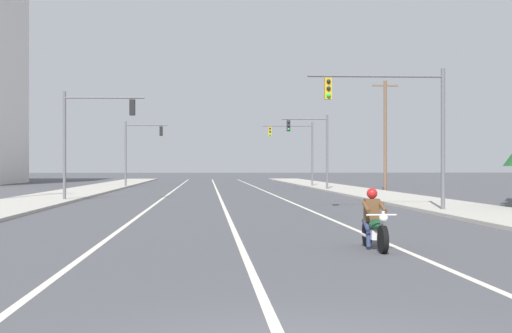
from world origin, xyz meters
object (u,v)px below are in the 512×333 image
object	(u,v)px
traffic_signal_near_left	(87,129)
traffic_signal_near_right	(403,116)
motorcycle_with_rider	(374,225)
utility_pole_right_far	(385,133)
traffic_signal_mid_right	(314,141)
traffic_signal_mid_left	(137,144)
traffic_signal_far_right	(298,144)

from	to	relation	value
traffic_signal_near_left	traffic_signal_near_right	bearing A→B (deg)	-34.08
motorcycle_with_rider	utility_pole_right_far	bearing A→B (deg)	74.71
motorcycle_with_rider	utility_pole_right_far	distance (m)	39.34
traffic_signal_mid_right	utility_pole_right_far	world-z (taller)	utility_pole_right_far
traffic_signal_mid_left	utility_pole_right_far	distance (m)	23.49
traffic_signal_mid_left	traffic_signal_far_right	world-z (taller)	same
traffic_signal_near_right	traffic_signal_mid_left	distance (m)	38.99
motorcycle_with_rider	traffic_signal_mid_left	world-z (taller)	traffic_signal_mid_left
traffic_signal_near_left	traffic_signal_mid_left	distance (m)	25.82
motorcycle_with_rider	traffic_signal_mid_left	size ratio (longest dim) A/B	0.35
traffic_signal_near_right	traffic_signal_near_left	xyz separation A→B (m)	(-15.09, 10.21, -0.08)
traffic_signal_near_right	traffic_signal_far_right	distance (m)	36.02
motorcycle_with_rider	traffic_signal_mid_right	bearing A→B (deg)	83.02
traffic_signal_near_right	traffic_signal_mid_left	xyz separation A→B (m)	(-14.89, 36.03, -0.12)
motorcycle_with_rider	traffic_signal_mid_left	distance (m)	49.89
traffic_signal_near_left	traffic_signal_mid_right	size ratio (longest dim) A/B	1.00
traffic_signal_mid_right	traffic_signal_far_right	world-z (taller)	same
motorcycle_with_rider	traffic_signal_far_right	distance (m)	48.99
traffic_signal_mid_left	utility_pole_right_far	size ratio (longest dim) A/B	0.70
traffic_signal_mid_right	traffic_signal_far_right	xyz separation A→B (m)	(-0.08, 9.46, 0.07)
traffic_signal_near_right	traffic_signal_near_left	size ratio (longest dim) A/B	1.00
traffic_signal_near_left	traffic_signal_mid_left	bearing A→B (deg)	89.55
motorcycle_with_rider	traffic_signal_near_right	world-z (taller)	traffic_signal_near_right
motorcycle_with_rider	traffic_signal_near_right	bearing A→B (deg)	70.75
traffic_signal_near_right	traffic_signal_mid_left	size ratio (longest dim) A/B	1.00
motorcycle_with_rider	traffic_signal_mid_right	size ratio (longest dim) A/B	0.35
traffic_signal_near_left	utility_pole_right_far	distance (m)	25.77
traffic_signal_far_right	utility_pole_right_far	xyz separation A→B (m)	(5.60, -10.89, 0.54)
traffic_signal_far_right	motorcycle_with_rider	bearing A→B (deg)	-95.53
traffic_signal_mid_left	traffic_signal_far_right	bearing A→B (deg)	-0.04
traffic_signal_mid_left	motorcycle_with_rider	bearing A→B (deg)	-77.84
traffic_signal_near_left	traffic_signal_far_right	xyz separation A→B (m)	(15.40, 25.81, 0.02)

